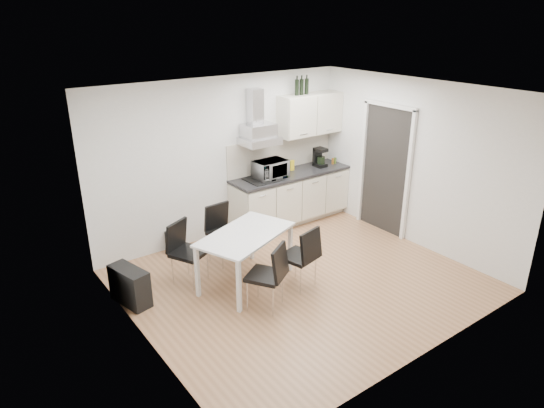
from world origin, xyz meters
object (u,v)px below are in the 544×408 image
(chair_far_left, at_px, (189,254))
(kitchenette, at_px, (291,177))
(chair_near_right, at_px, (298,257))
(guitar_amp, at_px, (130,286))
(floor_speaker, at_px, (173,241))
(chair_near_left, at_px, (265,276))
(dining_table, at_px, (246,239))
(chair_far_right, at_px, (225,235))

(chair_far_left, bearing_deg, kitchenette, 172.98)
(chair_near_right, xyz_separation_m, guitar_amp, (-1.99, 0.95, -0.19))
(chair_far_left, height_order, floor_speaker, chair_far_left)
(floor_speaker, bearing_deg, kitchenette, 0.81)
(chair_near_left, height_order, chair_near_right, same)
(dining_table, relative_size, chair_near_left, 1.74)
(chair_far_right, relative_size, chair_near_left, 1.00)
(chair_near_right, bearing_deg, guitar_amp, 140.74)
(chair_near_left, relative_size, guitar_amp, 1.40)
(chair_near_left, distance_m, guitar_amp, 1.74)
(guitar_amp, bearing_deg, dining_table, -31.29)
(chair_near_left, distance_m, chair_near_right, 0.67)
(chair_far_left, height_order, chair_near_right, same)
(chair_far_left, xyz_separation_m, floor_speaker, (0.22, 1.01, -0.28))
(kitchenette, xyz_separation_m, chair_far_left, (-2.44, -0.85, -0.39))
(kitchenette, height_order, dining_table, kitchenette)
(chair_far_left, distance_m, chair_far_right, 0.73)
(dining_table, height_order, guitar_amp, dining_table)
(chair_far_left, xyz_separation_m, chair_near_left, (0.48, -1.10, 0.00))
(chair_far_right, distance_m, chair_near_right, 1.26)
(chair_near_left, bearing_deg, dining_table, 45.62)
(chair_far_right, xyz_separation_m, floor_speaker, (-0.48, 0.79, -0.28))
(chair_far_left, bearing_deg, floor_speaker, -128.34)
(chair_near_right, relative_size, floor_speaker, 2.75)
(chair_far_left, bearing_deg, chair_near_right, 113.64)
(chair_near_right, xyz_separation_m, floor_speaker, (-0.92, 1.97, -0.28))
(kitchenette, relative_size, chair_near_left, 2.86)
(guitar_amp, bearing_deg, chair_near_left, -53.29)
(kitchenette, bearing_deg, chair_far_left, -160.79)
(chair_near_left, distance_m, floor_speaker, 2.15)
(chair_near_right, bearing_deg, kitchenette, 40.43)
(chair_far_right, xyz_separation_m, chair_near_left, (-0.22, -1.33, 0.00))
(kitchenette, distance_m, chair_near_right, 2.26)
(dining_table, relative_size, chair_far_right, 1.74)
(kitchenette, relative_size, dining_table, 1.65)
(chair_far_left, xyz_separation_m, chair_far_right, (0.70, 0.23, 0.00))
(chair_far_right, bearing_deg, chair_near_right, 106.34)
(kitchenette, relative_size, chair_far_left, 2.86)
(chair_far_left, bearing_deg, dining_table, 116.50)
(chair_far_right, height_order, chair_near_right, same)
(dining_table, xyz_separation_m, floor_speaker, (-0.39, 1.48, -0.50))
(chair_far_left, distance_m, chair_near_right, 1.48)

